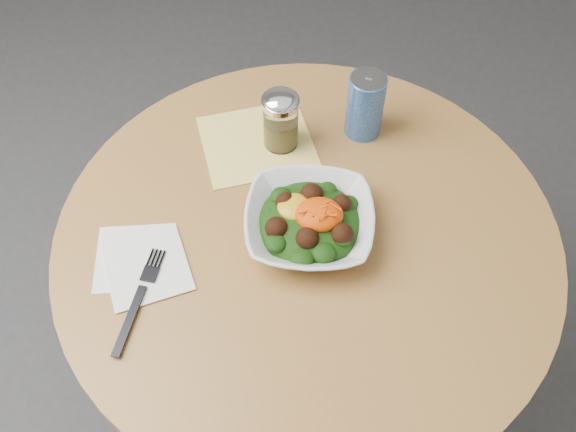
# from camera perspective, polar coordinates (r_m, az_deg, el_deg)

# --- Properties ---
(ground) EXTENTS (6.00, 6.00, 0.00)m
(ground) POSITION_cam_1_polar(r_m,az_deg,el_deg) (1.81, 1.12, -15.08)
(ground) COLOR #323235
(ground) RESTS_ON ground
(table) EXTENTS (0.90, 0.90, 0.75)m
(table) POSITION_cam_1_polar(r_m,az_deg,el_deg) (1.31, 1.50, -6.35)
(table) COLOR black
(table) RESTS_ON ground
(cloth_napkin) EXTENTS (0.25, 0.24, 0.00)m
(cloth_napkin) POSITION_cam_1_polar(r_m,az_deg,el_deg) (1.27, -2.74, 6.53)
(cloth_napkin) COLOR yellow
(cloth_napkin) RESTS_ON table
(paper_napkins) EXTENTS (0.18, 0.18, 0.00)m
(paper_napkins) POSITION_cam_1_polar(r_m,az_deg,el_deg) (1.13, -12.91, -4.08)
(paper_napkins) COLOR white
(paper_napkins) RESTS_ON table
(salad_bowl) EXTENTS (0.24, 0.24, 0.08)m
(salad_bowl) POSITION_cam_1_polar(r_m,az_deg,el_deg) (1.12, 1.92, -0.50)
(salad_bowl) COLOR silver
(salad_bowl) RESTS_ON table
(fork) EXTENTS (0.07, 0.20, 0.00)m
(fork) POSITION_cam_1_polar(r_m,az_deg,el_deg) (1.09, -13.04, -7.01)
(fork) COLOR black
(fork) RESTS_ON table
(spice_shaker) EXTENTS (0.07, 0.07, 0.13)m
(spice_shaker) POSITION_cam_1_polar(r_m,az_deg,el_deg) (1.23, -0.66, 8.50)
(spice_shaker) COLOR silver
(spice_shaker) RESTS_ON table
(beverage_can) EXTENTS (0.07, 0.07, 0.14)m
(beverage_can) POSITION_cam_1_polar(r_m,az_deg,el_deg) (1.26, 6.88, 9.77)
(beverage_can) COLOR navy
(beverage_can) RESTS_ON table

